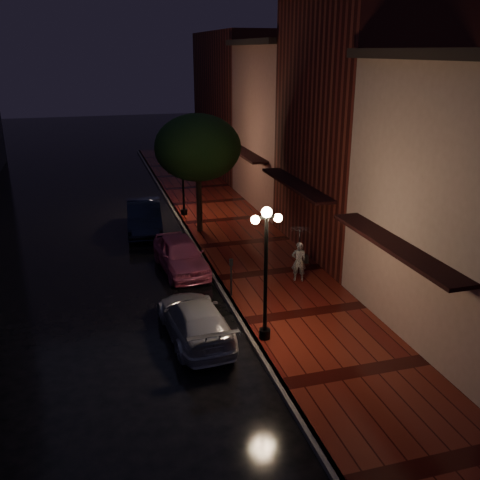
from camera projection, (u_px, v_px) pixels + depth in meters
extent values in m
plane|color=black|center=(217.00, 281.00, 21.39)|extent=(120.00, 120.00, 0.00)
cube|color=#4C110D|center=(270.00, 274.00, 21.95)|extent=(4.50, 60.00, 0.15)
cube|color=#595451|center=(217.00, 280.00, 21.36)|extent=(0.25, 60.00, 0.15)
cube|color=#511914|center=(360.00, 129.00, 23.18)|extent=(5.00, 8.00, 11.00)
cube|color=#8C5951|center=(292.00, 128.00, 30.75)|extent=(5.00, 8.00, 9.00)
cube|color=#511914|center=(243.00, 103.00, 39.64)|extent=(5.00, 12.00, 10.00)
cylinder|color=black|center=(266.00, 280.00, 16.23)|extent=(0.12, 0.12, 4.00)
cylinder|color=black|center=(265.00, 334.00, 16.85)|extent=(0.36, 0.36, 0.30)
cube|color=black|center=(267.00, 217.00, 15.56)|extent=(0.70, 0.08, 0.08)
sphere|color=#E5C589|center=(267.00, 212.00, 15.51)|extent=(0.32, 0.32, 0.32)
sphere|color=#E5C589|center=(255.00, 220.00, 15.49)|extent=(0.26, 0.26, 0.26)
sphere|color=#E5C589|center=(278.00, 218.00, 15.67)|extent=(0.26, 0.26, 0.26)
cylinder|color=black|center=(183.00, 179.00, 28.90)|extent=(0.12, 0.12, 4.00)
cylinder|color=black|center=(184.00, 212.00, 29.53)|extent=(0.36, 0.36, 0.30)
cube|color=black|center=(182.00, 142.00, 28.23)|extent=(0.70, 0.08, 0.08)
sphere|color=#E5C589|center=(181.00, 139.00, 28.18)|extent=(0.32, 0.32, 0.32)
sphere|color=#E5C589|center=(175.00, 143.00, 28.16)|extent=(0.26, 0.26, 0.26)
sphere|color=#E5C589|center=(188.00, 143.00, 28.34)|extent=(0.26, 0.26, 0.26)
cylinder|color=black|center=(199.00, 200.00, 26.39)|extent=(0.28, 0.28, 3.20)
ellipsoid|color=black|center=(198.00, 147.00, 25.52)|extent=(4.16, 4.16, 3.20)
sphere|color=black|center=(209.00, 157.00, 26.44)|extent=(1.80, 1.80, 1.80)
sphere|color=black|center=(188.00, 161.00, 24.89)|extent=(1.80, 1.80, 1.80)
imported|color=#C9527A|center=(181.00, 254.00, 22.22)|extent=(2.05, 4.36, 1.44)
imported|color=black|center=(144.00, 217.00, 27.06)|extent=(2.05, 4.85, 1.56)
imported|color=#AFB0B7|center=(195.00, 320.00, 17.01)|extent=(2.07, 4.56, 1.29)
imported|color=silver|center=(299.00, 261.00, 20.86)|extent=(0.68, 0.55, 1.60)
imported|color=silver|center=(300.00, 237.00, 20.52)|extent=(0.93, 0.95, 0.85)
cylinder|color=black|center=(299.00, 253.00, 20.74)|extent=(0.02, 0.02, 1.28)
cube|color=black|center=(306.00, 259.00, 20.85)|extent=(0.13, 0.30, 0.32)
cylinder|color=black|center=(231.00, 280.00, 19.62)|extent=(0.07, 0.07, 1.22)
cube|color=black|center=(231.00, 262.00, 19.38)|extent=(0.15, 0.12, 0.24)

